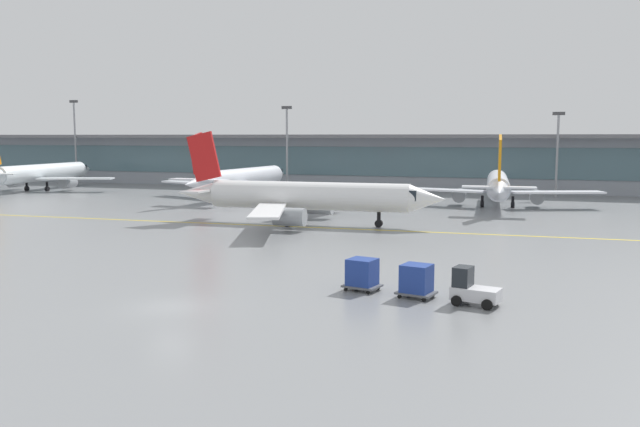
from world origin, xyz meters
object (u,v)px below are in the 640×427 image
(apron_light_mast_1, at_px, (287,144))
(gate_airplane_0, at_px, (41,173))
(cargo_dolly_trailing, at_px, (362,273))
(apron_light_mast_2, at_px, (557,150))
(gate_airplane_1, at_px, (242,179))
(taxiing_regional_jet, at_px, (306,197))
(gate_airplane_2, at_px, (498,185))
(cargo_dolly_lead, at_px, (416,280))
(apron_light_mast_0, at_px, (75,139))
(baggage_tug, at_px, (472,289))

(apron_light_mast_1, bearing_deg, gate_airplane_0, -161.87)
(cargo_dolly_trailing, height_order, apron_light_mast_2, apron_light_mast_2)
(gate_airplane_1, height_order, cargo_dolly_trailing, gate_airplane_1)
(gate_airplane_1, bearing_deg, taxiing_regional_jet, -138.29)
(gate_airplane_2, height_order, cargo_dolly_lead, gate_airplane_2)
(gate_airplane_2, relative_size, apron_light_mast_0, 1.76)
(gate_airplane_1, xyz_separation_m, apron_light_mast_2, (44.94, 16.70, 4.22))
(baggage_tug, bearing_deg, apron_light_mast_2, 97.44)
(baggage_tug, distance_m, cargo_dolly_trailing, 6.81)
(gate_airplane_0, bearing_deg, cargo_dolly_lead, -131.02)
(gate_airplane_0, distance_m, cargo_dolly_trailing, 90.16)
(gate_airplane_2, bearing_deg, gate_airplane_1, 86.48)
(cargo_dolly_lead, bearing_deg, cargo_dolly_trailing, -180.00)
(gate_airplane_2, distance_m, apron_light_mast_1, 39.62)
(taxiing_regional_jet, height_order, baggage_tug, taxiing_regional_jet)
(gate_airplane_2, xyz_separation_m, apron_light_mast_2, (7.67, 16.49, 4.31))
(baggage_tug, relative_size, apron_light_mast_1, 0.20)
(gate_airplane_1, xyz_separation_m, taxiing_regional_jet, (19.09, -24.94, 0.01))
(gate_airplane_2, relative_size, cargo_dolly_trailing, 12.02)
(gate_airplane_0, xyz_separation_m, apron_light_mast_0, (-5.27, 15.79, 5.90))
(gate_airplane_1, relative_size, apron_light_mast_1, 2.06)
(baggage_tug, height_order, apron_light_mast_0, apron_light_mast_0)
(gate_airplane_0, distance_m, apron_light_mast_0, 17.66)
(gate_airplane_0, bearing_deg, gate_airplane_1, -98.28)
(gate_airplane_1, distance_m, baggage_tug, 66.43)
(apron_light_mast_0, height_order, apron_light_mast_2, apron_light_mast_0)
(taxiing_regional_jet, relative_size, cargo_dolly_trailing, 12.43)
(gate_airplane_0, relative_size, cargo_dolly_trailing, 12.46)
(gate_airplane_2, height_order, apron_light_mast_2, apron_light_mast_2)
(cargo_dolly_lead, bearing_deg, gate_airplane_2, 100.68)
(gate_airplane_1, xyz_separation_m, cargo_dolly_lead, (35.84, -53.01, -1.89))
(gate_airplane_2, height_order, baggage_tug, gate_airplane_2)
(cargo_dolly_trailing, relative_size, apron_light_mast_1, 0.17)
(gate_airplane_0, relative_size, cargo_dolly_lead, 12.46)
(gate_airplane_1, relative_size, cargo_dolly_lead, 12.41)
(cargo_dolly_trailing, relative_size, apron_light_mast_2, 0.18)
(gate_airplane_1, bearing_deg, apron_light_mast_0, 71.72)
(apron_light_mast_1, bearing_deg, gate_airplane_1, -94.40)
(taxiing_regional_jet, relative_size, baggage_tug, 10.47)
(gate_airplane_2, height_order, taxiing_regional_jet, taxiing_regional_jet)
(cargo_dolly_lead, height_order, cargo_dolly_trailing, same)
(gate_airplane_1, distance_m, apron_light_mast_2, 48.13)
(apron_light_mast_2, bearing_deg, gate_airplane_2, -114.96)
(cargo_dolly_lead, xyz_separation_m, cargo_dolly_trailing, (-3.43, 0.74, 0.00))
(gate_airplane_2, xyz_separation_m, apron_light_mast_1, (-36.05, 15.63, 5.04))
(cargo_dolly_trailing, bearing_deg, apron_light_mast_1, 126.83)
(gate_airplane_2, distance_m, apron_light_mast_0, 83.85)
(gate_airplane_2, relative_size, cargo_dolly_lead, 12.02)
(apron_light_mast_0, xyz_separation_m, apron_light_mast_1, (45.58, -2.59, -0.96))
(cargo_dolly_trailing, xyz_separation_m, apron_light_mast_1, (-31.19, 68.10, 6.84))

